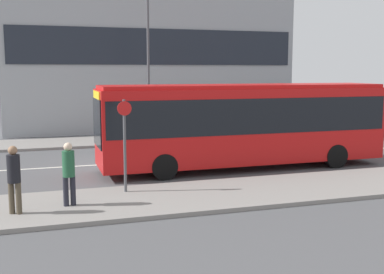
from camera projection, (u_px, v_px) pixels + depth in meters
The scene contains 10 objects.
ground_plane at pixel (115, 164), 20.24m from camera, with size 120.00×120.00×0.00m, color #4F4F51.
sidewalk_near at pixel (146, 200), 14.34m from camera, with size 44.00×3.50×0.13m.
sidewalk_far at pixel (97, 142), 26.13m from camera, with size 44.00×3.50×0.13m.
lane_centerline at pixel (115, 164), 20.24m from camera, with size 41.80×0.16×0.01m.
city_bus at pixel (243, 120), 19.19m from camera, with size 11.57×2.53×3.36m.
parked_car_0 at pixel (330, 129), 27.12m from camera, with size 4.55×1.81×1.28m.
pedestrian_near_stop at pixel (14, 175), 12.65m from camera, with size 0.34×0.34×1.83m.
pedestrian_down_pavement at pixel (69, 170), 13.43m from camera, with size 0.35×0.34×1.80m.
bus_stop_sign at pixel (125, 139), 14.88m from camera, with size 0.44×0.12×2.90m.
street_lamp at pixel (148, 48), 25.19m from camera, with size 0.36×0.36×8.24m.
Camera 1 is at (-2.94, -19.95, 3.91)m, focal length 45.00 mm.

